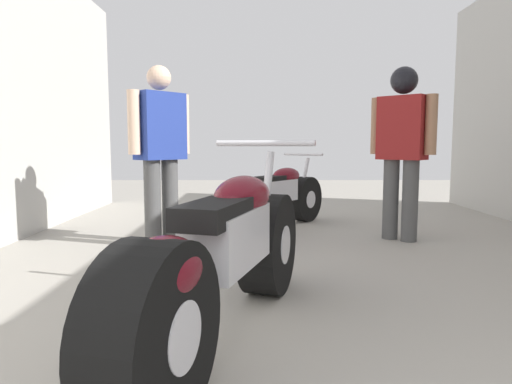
{
  "coord_description": "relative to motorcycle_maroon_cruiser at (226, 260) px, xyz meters",
  "views": [
    {
      "loc": [
        -0.43,
        0.19,
        1.01
      ],
      "look_at": [
        -0.44,
        3.91,
        0.61
      ],
      "focal_mm": 32.03,
      "sensor_mm": 36.0,
      "label": 1
    }
  ],
  "objects": [
    {
      "name": "motorcycle_black_naked",
      "position": [
        0.38,
        3.09,
        -0.04
      ],
      "size": [
        1.27,
        1.63,
        0.89
      ],
      "color": "black",
      "rests_on": "ground_plane"
    },
    {
      "name": "mechanic_with_helmet",
      "position": [
        1.67,
        2.49,
        0.65
      ],
      "size": [
        0.6,
        0.55,
        1.79
      ],
      "color": "#4C4C4C",
      "rests_on": "ground_plane"
    },
    {
      "name": "mechanic_in_blue",
      "position": [
        -0.79,
        2.28,
        0.57
      ],
      "size": [
        0.56,
        0.6,
        1.77
      ],
      "color": "#4C4C4C",
      "rests_on": "ground_plane"
    },
    {
      "name": "motorcycle_maroon_cruiser",
      "position": [
        0.0,
        0.0,
        0.0
      ],
      "size": [
        0.95,
        2.18,
        1.03
      ],
      "color": "black",
      "rests_on": "ground_plane"
    },
    {
      "name": "ground_plane",
      "position": [
        0.58,
        1.37,
        -0.43
      ],
      "size": [
        18.31,
        18.31,
        0.0
      ],
      "primitive_type": "plane",
      "color": "#9E998E"
    }
  ]
}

